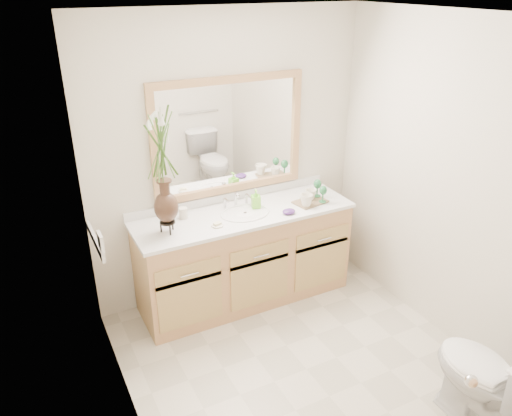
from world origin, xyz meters
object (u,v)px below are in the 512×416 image
flower_vase (162,158)px  tray (310,202)px  soap_bottle (256,200)px  tumbler (183,213)px  toilet (489,381)px

flower_vase → tray: bearing=-1.6°
flower_vase → soap_bottle: 0.95m
tumbler → soap_bottle: (0.61, -0.08, 0.03)m
tumbler → tray: size_ratio=0.32×
toilet → soap_bottle: soap_bottle is taller
flower_vase → tumbler: 0.61m
tumbler → soap_bottle: bearing=-7.8°
toilet → tray: (-0.11, 1.85, 0.47)m
soap_bottle → tray: (0.46, -0.13, -0.06)m
toilet → tray: tray is taller
toilet → soap_bottle: size_ratio=5.25×
flower_vase → tray: (1.25, -0.03, -0.59)m
toilet → tumbler: tumbler is taller
tumbler → toilet: bearing=-60.3°
toilet → soap_bottle: bearing=-74.0°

